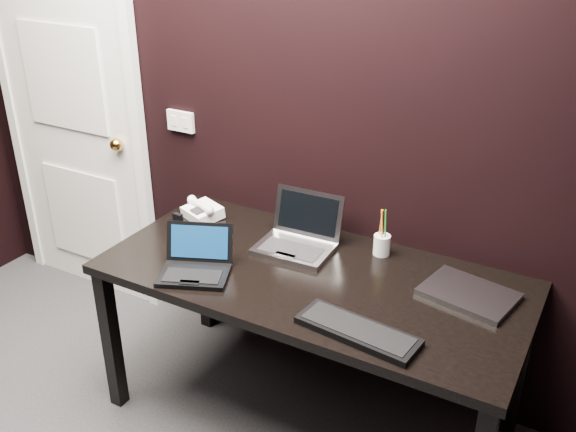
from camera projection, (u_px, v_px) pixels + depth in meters
The scene contains 11 objects.
wall_back at pixel (294, 102), 2.76m from camera, with size 4.00×4.00×0.00m, color black.
door at pixel (72, 115), 3.44m from camera, with size 0.99×0.10×2.14m.
wall_switch at pixel (181, 121), 3.10m from camera, with size 0.15×0.02×0.10m.
desk at pixel (311, 290), 2.59m from camera, with size 1.70×0.80×0.74m.
netbook at pixel (196, 265), 2.55m from camera, with size 0.34×0.33×0.17m.
silver_laptop at pixel (298, 239), 2.73m from camera, with size 0.33×0.30×0.22m.
ext_keyboard at pixel (358, 331), 2.19m from camera, with size 0.45×0.19×0.03m.
closed_laptop at pixel (469, 294), 2.40m from camera, with size 0.37×0.30×0.02m.
desk_phone at pixel (202, 211), 2.99m from camera, with size 0.21×0.20×0.10m.
mobile_phone at pixel (178, 226), 2.86m from camera, with size 0.06×0.05×0.09m.
pen_cup at pixel (382, 244), 2.68m from camera, with size 0.09×0.09×0.21m.
Camera 1 is at (1.29, -0.56, 2.07)m, focal length 40.00 mm.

